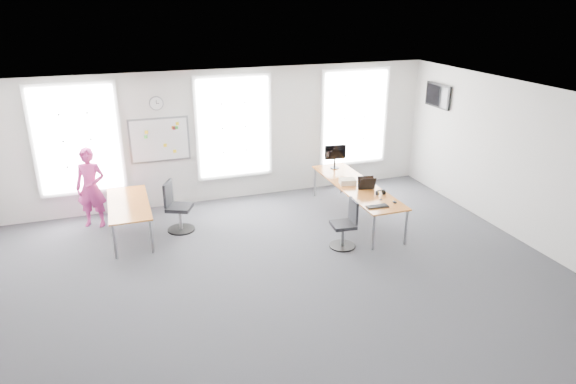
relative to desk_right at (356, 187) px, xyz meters
name	(u,v)px	position (x,y,z in m)	size (l,w,h in m)	color
floor	(276,282)	(-2.43, -1.98, -0.69)	(10.00, 10.00, 0.00)	#29292F
ceiling	(274,104)	(-2.43, -1.98, 2.31)	(10.00, 10.00, 0.00)	white
wall_back	(221,137)	(-2.43, 2.02, 0.81)	(10.00, 10.00, 0.00)	silver
wall_front	(414,359)	(-2.43, -5.98, 0.81)	(10.00, 10.00, 0.00)	silver
wall_right	(530,166)	(2.57, -1.98, 0.81)	(10.00, 10.00, 0.00)	silver
window_left	(77,140)	(-5.43, 1.99, 1.01)	(1.60, 0.06, 2.20)	white
window_mid	(234,127)	(-2.13, 1.99, 1.01)	(1.60, 0.06, 2.20)	white
window_right	(354,117)	(0.87, 1.99, 1.01)	(1.60, 0.06, 2.20)	white
desk_right	(356,187)	(0.00, 0.00, 0.00)	(0.81, 3.04, 0.74)	#AE722C
desk_left	(129,206)	(-4.59, 0.66, -0.05)	(0.77, 1.92, 0.70)	#AE722C
chair_right	(346,227)	(-0.78, -1.16, -0.28)	(0.50, 0.50, 0.94)	black
chair_left	(177,209)	(-3.68, 0.61, -0.24)	(0.62, 0.62, 1.04)	black
person	(91,188)	(-5.27, 1.42, 0.14)	(0.61, 0.40, 1.66)	#C0307E
whiteboard	(160,140)	(-3.78, 1.99, 0.86)	(1.20, 0.03, 0.90)	white
wall_clock	(156,103)	(-3.78, 1.99, 1.66)	(0.30, 0.30, 0.04)	gray
tv	(438,96)	(2.52, 1.02, 1.61)	(0.06, 0.90, 0.55)	black
keyboard	(377,206)	(-0.15, -1.20, 0.06)	(0.42, 0.15, 0.02)	black
mouse	(395,202)	(0.25, -1.14, 0.07)	(0.07, 0.12, 0.04)	black
lens_cap	(381,200)	(0.09, -0.89, 0.05)	(0.07, 0.07, 0.01)	black
headphones	(380,193)	(0.20, -0.66, 0.10)	(0.19, 0.10, 0.11)	black
laptop_sleeve	(367,183)	(0.08, -0.29, 0.18)	(0.34, 0.23, 0.27)	black
paper_stack	(348,182)	(-0.14, 0.13, 0.10)	(0.33, 0.25, 0.11)	beige
monitor	(335,154)	(0.03, 1.19, 0.38)	(0.50, 0.20, 0.56)	black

